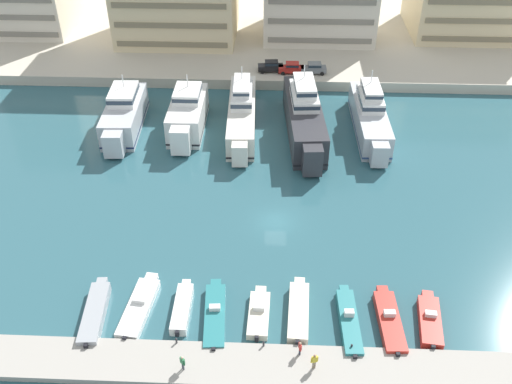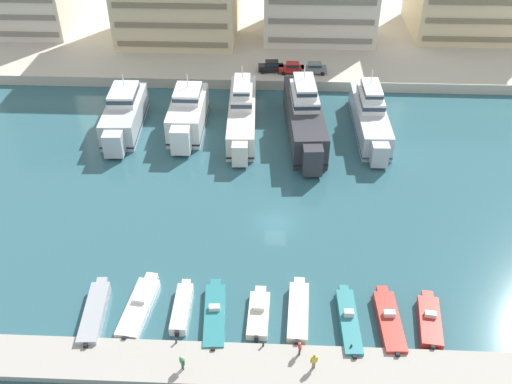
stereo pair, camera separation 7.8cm
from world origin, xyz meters
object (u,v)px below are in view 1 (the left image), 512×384
(car_black_far_left, at_px, (271,66))
(pedestrian_far_side, at_px, (182,362))
(motorboat_grey_far_left, at_px, (95,313))
(motorboat_cream_center_right, at_px, (299,311))
(motorboat_teal_center_left, at_px, (215,315))
(motorboat_teal_mid_right, at_px, (349,322))
(motorboat_white_mid_left, at_px, (182,308))
(motorboat_red_right, at_px, (389,321))
(yacht_ivory_mid_left, at_px, (242,112))
(motorboat_white_left, at_px, (139,307))
(pedestrian_mid_deck, at_px, (300,347))
(car_red_left, at_px, (292,68))
(yacht_silver_center, at_px, (370,116))
(yacht_white_left, at_px, (187,114))
(motorboat_cream_center, at_px, (259,313))
(pedestrian_near_edge, at_px, (314,360))
(yacht_silver_far_left, at_px, (124,114))
(yacht_charcoal_center_left, at_px, (304,116))
(car_grey_mid_left, at_px, (314,68))
(motorboat_red_far_right, at_px, (430,320))

(car_black_far_left, bearing_deg, pedestrian_far_side, -96.19)
(motorboat_grey_far_left, xyz_separation_m, motorboat_cream_center_right, (19.19, 1.06, -0.04))
(motorboat_cream_center_right, distance_m, pedestrian_far_side, 12.18)
(car_black_far_left, bearing_deg, motorboat_teal_center_left, -94.65)
(motorboat_teal_mid_right, bearing_deg, motorboat_white_mid_left, 176.27)
(motorboat_red_right, bearing_deg, yacht_ivory_mid_left, 113.86)
(motorboat_white_left, distance_m, pedestrian_mid_deck, 16.07)
(car_red_left, bearing_deg, motorboat_white_mid_left, -102.14)
(yacht_silver_center, relative_size, car_red_left, 4.75)
(motorboat_grey_far_left, distance_m, motorboat_cream_center_right, 19.22)
(motorboat_teal_center_left, xyz_separation_m, motorboat_red_right, (16.29, -0.15, 0.10))
(motorboat_red_right, height_order, pedestrian_mid_deck, pedestrian_mid_deck)
(yacht_white_left, bearing_deg, motorboat_teal_mid_right, -60.58)
(motorboat_white_left, distance_m, car_black_far_left, 51.59)
(motorboat_grey_far_left, xyz_separation_m, motorboat_teal_center_left, (11.31, 0.36, -0.14))
(motorboat_cream_center, bearing_deg, yacht_silver_center, 67.81)
(motorboat_cream_center, height_order, car_black_far_left, car_black_far_left)
(yacht_silver_center, height_order, motorboat_teal_center_left, yacht_silver_center)
(pedestrian_near_edge, bearing_deg, motorboat_teal_mid_right, 56.73)
(yacht_silver_far_left, distance_m, motorboat_cream_center, 39.99)
(yacht_ivory_mid_left, distance_m, motorboat_teal_mid_right, 38.32)
(motorboat_white_left, bearing_deg, motorboat_red_right, -2.11)
(motorboat_white_left, height_order, motorboat_cream_center, motorboat_cream_center)
(motorboat_grey_far_left, distance_m, motorboat_white_left, 4.11)
(motorboat_white_mid_left, xyz_separation_m, motorboat_red_right, (19.49, -0.83, 0.02))
(yacht_charcoal_center_left, distance_m, car_black_far_left, 17.51)
(car_grey_mid_left, bearing_deg, yacht_silver_center, -64.01)
(motorboat_red_right, relative_size, pedestrian_mid_deck, 5.33)
(yacht_charcoal_center_left, relative_size, motorboat_white_mid_left, 3.26)
(motorboat_red_right, bearing_deg, pedestrian_near_edge, -142.74)
(motorboat_white_left, bearing_deg, pedestrian_far_side, -52.85)
(car_black_far_left, bearing_deg, yacht_silver_center, -47.24)
(yacht_ivory_mid_left, distance_m, motorboat_white_mid_left, 35.47)
(motorboat_white_left, relative_size, motorboat_teal_center_left, 0.97)
(motorboat_teal_mid_right, height_order, pedestrian_mid_deck, pedestrian_mid_deck)
(yacht_charcoal_center_left, relative_size, motorboat_teal_mid_right, 2.55)
(motorboat_cream_center_right, bearing_deg, yacht_silver_far_left, 125.53)
(yacht_ivory_mid_left, distance_m, pedestrian_mid_deck, 40.93)
(motorboat_white_left, distance_m, car_red_left, 51.98)
(car_red_left, bearing_deg, yacht_white_left, -133.61)
(motorboat_cream_center, xyz_separation_m, motorboat_teal_mid_right, (8.41, -0.73, 0.10))
(motorboat_grey_far_left, xyz_separation_m, pedestrian_mid_deck, (19.19, -3.93, 0.99))
(yacht_charcoal_center_left, xyz_separation_m, pedestrian_near_edge, (-0.10, -39.84, -1.14))
(motorboat_grey_far_left, xyz_separation_m, pedestrian_near_edge, (20.38, -5.29, 1.09))
(yacht_silver_far_left, bearing_deg, yacht_ivory_mid_left, 4.33)
(yacht_charcoal_center_left, relative_size, car_grey_mid_left, 5.25)
(yacht_charcoal_center_left, distance_m, yacht_silver_center, 9.38)
(motorboat_white_mid_left, distance_m, motorboat_red_far_right, 23.29)
(yacht_silver_far_left, relative_size, car_red_left, 4.07)
(motorboat_teal_center_left, relative_size, motorboat_red_far_right, 1.25)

